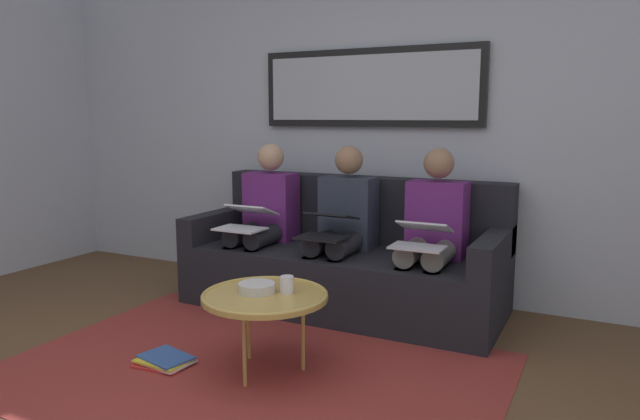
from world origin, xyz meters
The scene contains 14 objects.
wall_rear centered at (0.00, -2.60, 1.30)m, with size 6.00×0.12×2.60m, color #B7BCC6.
area_rug centered at (0.00, -0.85, 0.00)m, with size 2.60×1.80×0.01m, color maroon.
couch centered at (0.00, -2.12, 0.31)m, with size 2.20×0.90×0.90m.
framed_mirror centered at (0.00, -2.51, 1.55)m, with size 1.72×0.05×0.57m.
coffee_table centered at (-0.08, -0.90, 0.41)m, with size 0.66×0.66×0.44m.
cup centered at (-0.17, -0.98, 0.47)m, with size 0.07×0.07×0.09m, color silver.
bowl centered at (-0.02, -0.91, 0.45)m, with size 0.19×0.19×0.05m, color beige.
person_left centered at (-0.64, -2.05, 0.61)m, with size 0.38×0.58×1.14m.
laptop_silver centered at (-0.64, -1.81, 0.62)m, with size 0.32×0.34×0.15m.
person_middle centered at (0.00, -2.05, 0.61)m, with size 0.38×0.58×1.14m.
laptop_black centered at (0.00, -1.81, 0.63)m, with size 0.31×0.38×0.16m.
person_right centered at (0.64, -2.05, 0.61)m, with size 0.38×0.58×1.14m.
laptop_white centered at (0.64, -1.82, 0.63)m, with size 0.33×0.38×0.17m.
magazine_stack centered at (0.46, -0.72, 0.03)m, with size 0.32×0.27×0.04m.
Camera 1 is at (-1.65, 1.59, 1.34)m, focal length 32.81 mm.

